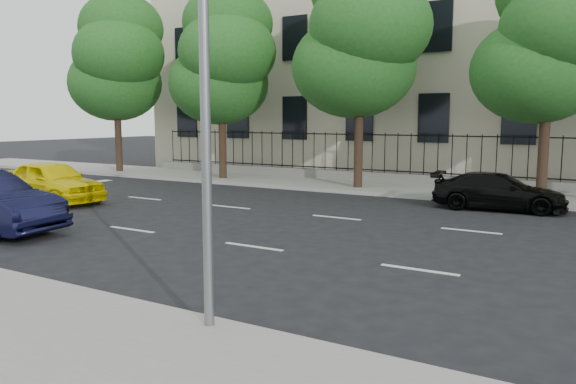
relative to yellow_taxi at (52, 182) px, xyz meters
The scene contains 11 objects.
ground 11.15m from the yellow_taxi, 24.48° to the right, with size 120.00×120.00×0.00m, color black.
far_sidewalk 13.82m from the yellow_taxi, 42.86° to the left, with size 60.00×4.00×0.15m, color gray.
lane_markings 10.15m from the yellow_taxi, ahead, with size 49.60×4.62×0.01m, color silver, non-canonical shape.
masonry_building 22.52m from the yellow_taxi, 61.11° to the left, with size 34.60×12.11×18.50m.
iron_fence 15.01m from the yellow_taxi, 47.62° to the left, with size 30.00×0.50×2.20m.
tree_a 11.82m from the yellow_taxi, 123.72° to the left, with size 5.71×5.31×9.39m.
tree_b 10.19m from the yellow_taxi, 82.46° to the left, with size 5.53×5.12×8.97m.
tree_c 13.24m from the yellow_taxi, 47.02° to the left, with size 5.89×5.50×9.80m.
tree_d 18.23m from the yellow_taxi, 30.01° to the left, with size 5.34×4.94×8.84m.
yellow_taxi is the anchor object (origin of this frame).
black_sedan 15.47m from the yellow_taxi, 24.56° to the left, with size 1.71×4.22×1.22m, color black.
Camera 1 is at (7.29, -8.23, 3.03)m, focal length 35.00 mm.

